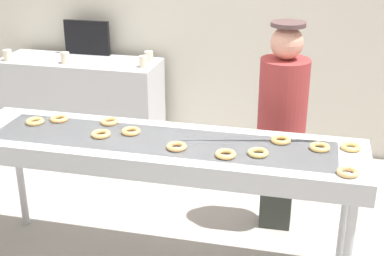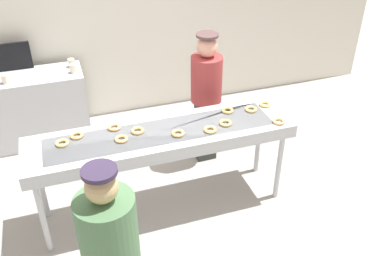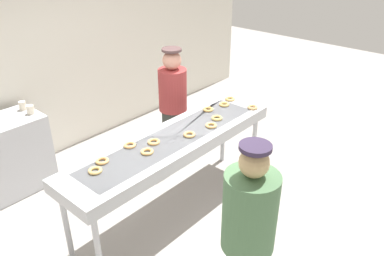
% 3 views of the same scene
% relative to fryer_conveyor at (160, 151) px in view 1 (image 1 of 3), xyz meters
% --- Properties ---
extents(back_wall, '(8.00, 0.12, 2.81)m').
position_rel_fryer_conveyor_xyz_m(back_wall, '(0.00, 2.25, 0.52)').
color(back_wall, silver).
rests_on(back_wall, ground).
extents(fryer_conveyor, '(2.63, 0.65, 0.96)m').
position_rel_fryer_conveyor_xyz_m(fryer_conveyor, '(0.00, 0.00, 0.00)').
color(fryer_conveyor, '#B7BABF').
rests_on(fryer_conveyor, ground).
extents(glazed_donut_0, '(0.15, 0.15, 0.03)m').
position_rel_fryer_conveyor_xyz_m(glazed_donut_0, '(1.00, 0.09, 0.09)').
color(glazed_donut_0, '#E8BB66').
rests_on(glazed_donut_0, fryer_conveyor).
extents(glazed_donut_1, '(0.16, 0.16, 0.03)m').
position_rel_fryer_conveyor_xyz_m(glazed_donut_1, '(0.45, -0.14, 0.09)').
color(glazed_donut_1, '#EDB566').
rests_on(glazed_donut_1, fryer_conveyor).
extents(glazed_donut_2, '(0.15, 0.15, 0.03)m').
position_rel_fryer_conveyor_xyz_m(glazed_donut_2, '(0.64, -0.07, 0.09)').
color(glazed_donut_2, '#DEB965').
rests_on(glazed_donut_2, fryer_conveyor).
extents(glazed_donut_3, '(0.14, 0.14, 0.03)m').
position_rel_fryer_conveyor_xyz_m(glazed_donut_3, '(1.19, 0.14, 0.09)').
color(glazed_donut_3, '#DFBA67').
rests_on(glazed_donut_3, fryer_conveyor).
extents(glazed_donut_4, '(0.13, 0.13, 0.03)m').
position_rel_fryer_conveyor_xyz_m(glazed_donut_4, '(0.14, -0.10, 0.09)').
color(glazed_donut_4, '#E6AD65').
rests_on(glazed_donut_4, fryer_conveyor).
extents(glazed_donut_5, '(0.13, 0.13, 0.03)m').
position_rel_fryer_conveyor_xyz_m(glazed_donut_5, '(-0.22, 0.07, 0.09)').
color(glazed_donut_5, '#E7AC60').
rests_on(glazed_donut_5, fryer_conveyor).
extents(glazed_donut_6, '(0.17, 0.17, 0.03)m').
position_rel_fryer_conveyor_xyz_m(glazed_donut_6, '(-0.43, 0.20, 0.09)').
color(glazed_donut_6, '#EDAC64').
rests_on(glazed_donut_6, fryer_conveyor).
extents(glazed_donut_7, '(0.17, 0.17, 0.03)m').
position_rel_fryer_conveyor_xyz_m(glazed_donut_7, '(-0.93, 0.08, 0.09)').
color(glazed_donut_7, '#E5B865').
rests_on(glazed_donut_7, fryer_conveyor).
extents(glazed_donut_8, '(0.18, 0.18, 0.03)m').
position_rel_fryer_conveyor_xyz_m(glazed_donut_8, '(-0.79, 0.17, 0.09)').
color(glazed_donut_8, '#ECAB61').
rests_on(glazed_donut_8, fryer_conveyor).
extents(glazed_donut_9, '(0.15, 0.15, 0.03)m').
position_rel_fryer_conveyor_xyz_m(glazed_donut_9, '(1.16, -0.22, 0.09)').
color(glazed_donut_9, tan).
rests_on(glazed_donut_9, fryer_conveyor).
extents(glazed_donut_10, '(0.15, 0.15, 0.03)m').
position_rel_fryer_conveyor_xyz_m(glazed_donut_10, '(-0.40, -0.03, 0.09)').
color(glazed_donut_10, '#ECB264').
rests_on(glazed_donut_10, fryer_conveyor).
extents(glazed_donut_11, '(0.18, 0.18, 0.03)m').
position_rel_fryer_conveyor_xyz_m(glazed_donut_11, '(0.76, 0.15, 0.09)').
color(glazed_donut_11, '#E2AD5D').
rests_on(glazed_donut_11, fryer_conveyor).
extents(worker_baker, '(0.36, 0.36, 1.62)m').
position_rel_fryer_conveyor_xyz_m(worker_baker, '(0.73, 0.71, 0.05)').
color(worker_baker, '#2E322C').
rests_on(worker_baker, ground).
extents(prep_counter, '(1.63, 0.58, 0.93)m').
position_rel_fryer_conveyor_xyz_m(prep_counter, '(-1.39, 1.80, -0.42)').
color(prep_counter, '#B7BABF').
rests_on(prep_counter, ground).
extents(paper_cup_0, '(0.09, 0.09, 0.11)m').
position_rel_fryer_conveyor_xyz_m(paper_cup_0, '(-0.68, 1.89, 0.11)').
color(paper_cup_0, beige).
rests_on(paper_cup_0, prep_counter).
extents(paper_cup_1, '(0.09, 0.09, 0.11)m').
position_rel_fryer_conveyor_xyz_m(paper_cup_1, '(-2.07, 1.62, 0.11)').
color(paper_cup_1, beige).
rests_on(paper_cup_1, prep_counter).
extents(paper_cup_2, '(0.09, 0.09, 0.11)m').
position_rel_fryer_conveyor_xyz_m(paper_cup_2, '(-0.67, 1.71, 0.11)').
color(paper_cup_2, beige).
rests_on(paper_cup_2, prep_counter).
extents(paper_cup_3, '(0.09, 0.09, 0.11)m').
position_rel_fryer_conveyor_xyz_m(paper_cup_3, '(-1.47, 1.67, 0.11)').
color(paper_cup_3, beige).
rests_on(paper_cup_3, prep_counter).
extents(menu_display, '(0.49, 0.04, 0.35)m').
position_rel_fryer_conveyor_xyz_m(menu_display, '(-1.39, 2.03, 0.23)').
color(menu_display, black).
rests_on(menu_display, prep_counter).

